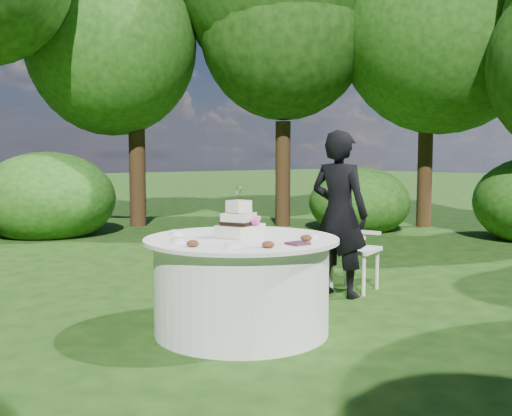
# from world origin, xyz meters

# --- Properties ---
(ground) EXTENTS (80.00, 80.00, 0.00)m
(ground) POSITION_xyz_m (0.00, 0.00, 0.00)
(ground) COLOR #14340E
(ground) RESTS_ON ground
(napkins) EXTENTS (0.14, 0.14, 0.02)m
(napkins) POSITION_xyz_m (0.09, -0.56, 0.78)
(napkins) COLOR #4C2037
(napkins) RESTS_ON table
(feather_plume) EXTENTS (0.48, 0.07, 0.01)m
(feather_plume) POSITION_xyz_m (-0.18, -0.45, 0.78)
(feather_plume) COLOR white
(feather_plume) RESTS_ON table
(guest) EXTENTS (0.54, 0.69, 1.68)m
(guest) POSITION_xyz_m (1.52, 0.37, 0.84)
(guest) COLOR black
(guest) RESTS_ON ground
(table) EXTENTS (1.56, 1.56, 0.77)m
(table) POSITION_xyz_m (0.00, 0.00, 0.39)
(table) COLOR white
(table) RESTS_ON ground
(cake) EXTENTS (0.34, 0.34, 0.42)m
(cake) POSITION_xyz_m (0.00, 0.03, 0.88)
(cake) COLOR silver
(cake) RESTS_ON table
(chair) EXTENTS (0.57, 0.56, 0.90)m
(chair) POSITION_xyz_m (1.80, 0.51, 0.52)
(chair) COLOR white
(chair) RESTS_ON ground
(votives) EXTENTS (1.18, 0.96, 0.04)m
(votives) POSITION_xyz_m (-0.06, 0.03, 0.79)
(votives) COLOR white
(votives) RESTS_ON table
(petal_cups) EXTENTS (1.04, 1.08, 0.05)m
(petal_cups) POSITION_xyz_m (-0.02, -0.18, 0.79)
(petal_cups) COLOR #562D16
(petal_cups) RESTS_ON table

